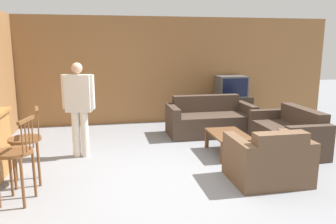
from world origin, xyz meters
TOP-DOWN VIEW (x-y plane):
  - ground_plane at (0.00, 0.00)m, footprint 24.00×24.00m
  - wall_back at (0.00, 3.74)m, footprint 9.40×0.08m
  - bar_chair_near at (-2.22, -0.26)m, footprint 0.53×0.53m
  - bar_chair_mid at (-2.22, 0.31)m, footprint 0.52×0.52m
  - couch_far at (1.10, 2.36)m, footprint 1.83×0.90m
  - armchair_near at (1.13, -0.26)m, footprint 1.05×0.86m
  - loveseat_right at (2.18, 0.98)m, footprint 0.83×1.53m
  - coffee_table at (1.00, 0.98)m, footprint 0.61×0.94m
  - tv_unit at (1.99, 3.38)m, footprint 1.01×0.51m
  - tv at (1.99, 3.38)m, footprint 0.72×0.51m
  - book_on_table at (0.97, 0.74)m, footprint 0.22×0.21m
  - person_by_window at (-1.57, 1.36)m, footprint 0.55×0.26m

SIDE VIEW (x-z plane):
  - ground_plane at x=0.00m, z-range 0.00..0.00m
  - loveseat_right at x=2.18m, z-range -0.10..0.69m
  - couch_far at x=1.10m, z-range -0.11..0.71m
  - armchair_near at x=1.13m, z-range -0.10..0.70m
  - tv_unit at x=1.99m, z-range 0.00..0.64m
  - coffee_table at x=1.00m, z-range 0.14..0.52m
  - book_on_table at x=0.97m, z-range 0.38..0.40m
  - bar_chair_near at x=-2.22m, z-range 0.05..1.12m
  - bar_chair_mid at x=-2.22m, z-range 0.05..1.12m
  - tv at x=1.99m, z-range 0.64..1.16m
  - person_by_window at x=-1.57m, z-range 0.11..1.74m
  - wall_back at x=0.00m, z-range 0.00..2.60m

